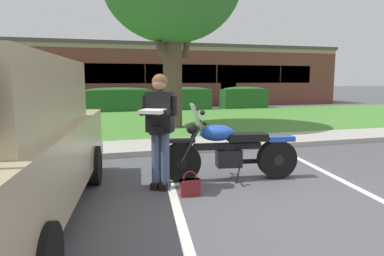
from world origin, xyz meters
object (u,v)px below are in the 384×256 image
(hedge_right, at_px, (244,97))
(hedge_center_right, at_px, (184,98))
(rider_person, at_px, (160,122))
(handbag, at_px, (190,186))
(motorcycle, at_px, (235,150))
(hedge_left, at_px, (44,100))
(brick_building, at_px, (136,76))
(hedge_center_left, at_px, (118,99))

(hedge_right, bearing_deg, hedge_center_right, 180.00)
(rider_person, bearing_deg, handbag, -51.61)
(hedge_center_right, xyz_separation_m, hedge_right, (3.44, -0.00, -0.00))
(handbag, height_order, hedge_center_right, hedge_center_right)
(motorcycle, relative_size, handbag, 6.22)
(rider_person, distance_m, hedge_right, 14.55)
(hedge_center_right, height_order, hedge_right, same)
(hedge_left, xyz_separation_m, hedge_center_right, (6.88, 0.00, 0.00))
(rider_person, bearing_deg, hedge_left, 103.88)
(motorcycle, relative_size, brick_building, 0.09)
(hedge_center_left, bearing_deg, handbag, -89.91)
(hedge_center_left, xyz_separation_m, brick_building, (1.72, 6.71, 1.24))
(rider_person, height_order, hedge_left, rider_person)
(hedge_center_right, distance_m, hedge_right, 3.44)
(hedge_center_right, relative_size, brick_building, 0.11)
(motorcycle, bearing_deg, hedge_center_left, 94.29)
(rider_person, height_order, handbag, rider_person)
(hedge_center_left, distance_m, brick_building, 7.03)
(hedge_center_left, bearing_deg, hedge_left, 180.00)
(rider_person, bearing_deg, hedge_center_left, 88.56)
(hedge_center_right, bearing_deg, handbag, -104.67)
(motorcycle, height_order, brick_building, brick_building)
(hedge_left, relative_size, hedge_right, 1.09)
(hedge_center_right, distance_m, brick_building, 7.04)
(motorcycle, xyz_separation_m, rider_person, (-1.26, -0.14, 0.52))
(hedge_left, bearing_deg, hedge_right, -0.00)
(hedge_left, xyz_separation_m, hedge_center_left, (3.44, 0.00, -0.00))
(motorcycle, height_order, rider_person, rider_person)
(motorcycle, height_order, hedge_right, motorcycle)
(rider_person, relative_size, hedge_center_right, 0.61)
(motorcycle, bearing_deg, handbag, -148.49)
(handbag, height_order, hedge_left, hedge_left)
(motorcycle, height_order, hedge_left, motorcycle)
(rider_person, relative_size, hedge_left, 0.61)
(hedge_center_left, relative_size, hedge_center_right, 1.19)
(hedge_center_right, bearing_deg, motorcycle, -101.32)
(hedge_left, distance_m, hedge_center_right, 6.88)
(motorcycle, bearing_deg, hedge_left, 109.31)
(handbag, bearing_deg, hedge_right, 62.29)
(motorcycle, bearing_deg, hedge_center_right, 78.68)
(hedge_right, bearing_deg, handbag, -117.71)
(rider_person, xyz_separation_m, hedge_left, (-3.12, 12.64, -0.36))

